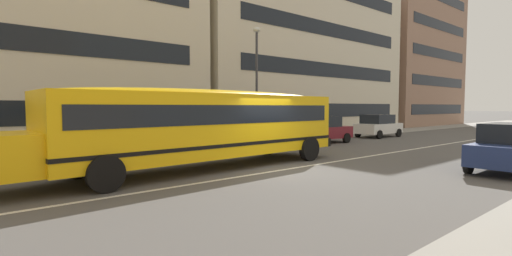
# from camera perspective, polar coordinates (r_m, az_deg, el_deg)

# --- Properties ---
(ground_plane) EXTENTS (400.00, 400.00, 0.00)m
(ground_plane) POSITION_cam_1_polar(r_m,az_deg,el_deg) (12.57, 4.09, -6.69)
(ground_plane) COLOR #54514F
(sidewalk_far) EXTENTS (120.00, 3.00, 0.01)m
(sidewalk_far) POSITION_cam_1_polar(r_m,az_deg,el_deg) (18.97, -12.75, -3.34)
(sidewalk_far) COLOR gray
(sidewalk_far) RESTS_ON ground_plane
(lane_centreline) EXTENTS (110.00, 0.16, 0.01)m
(lane_centreline) POSITION_cam_1_polar(r_m,az_deg,el_deg) (12.57, 4.09, -6.68)
(lane_centreline) COLOR silver
(lane_centreline) RESTS_ON ground_plane
(school_bus) EXTENTS (12.63, 3.05, 2.81)m
(school_bus) POSITION_cam_1_polar(r_m,az_deg,el_deg) (12.69, -8.32, 0.95)
(school_bus) COLOR yellow
(school_bus) RESTS_ON ground_plane
(parked_car_white_under_tree) EXTENTS (3.90, 1.89, 1.64)m
(parked_car_white_under_tree) POSITION_cam_1_polar(r_m,az_deg,el_deg) (27.45, 18.86, 0.38)
(parked_car_white_under_tree) COLOR silver
(parked_car_white_under_tree) RESTS_ON ground_plane
(parked_car_dark_blue_beside_sign) EXTENTS (3.92, 1.92, 1.64)m
(parked_car_dark_blue_beside_sign) POSITION_cam_1_polar(r_m,az_deg,el_deg) (14.77, 35.58, -2.51)
(parked_car_dark_blue_beside_sign) COLOR navy
(parked_car_dark_blue_beside_sign) RESTS_ON ground_plane
(parked_car_maroon_near_corner) EXTENTS (3.94, 1.95, 1.64)m
(parked_car_maroon_near_corner) POSITION_cam_1_polar(r_m,az_deg,el_deg) (21.97, 10.35, -0.20)
(parked_car_maroon_near_corner) COLOR maroon
(parked_car_maroon_near_corner) RESTS_ON ground_plane
(street_lamp) EXTENTS (0.44, 0.44, 6.80)m
(street_lamp) POSITION_cam_1_polar(r_m,az_deg,el_deg) (21.11, 0.11, 9.14)
(street_lamp) COLOR #38383D
(street_lamp) RESTS_ON ground_plane
(apartment_block_far_centre) EXTENTS (21.64, 11.70, 13.30)m
(apartment_block_far_centre) POSITION_cam_1_polar(r_m,az_deg,el_deg) (33.71, 3.86, 10.97)
(apartment_block_far_centre) COLOR beige
(apartment_block_far_centre) RESTS_ON ground_plane
(apartment_block_far_right) EXTENTS (15.46, 11.21, 19.70)m
(apartment_block_far_right) POSITION_cam_1_polar(r_m,az_deg,el_deg) (49.87, 21.22, 11.98)
(apartment_block_far_right) COLOR #93705B
(apartment_block_far_right) RESTS_ON ground_plane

